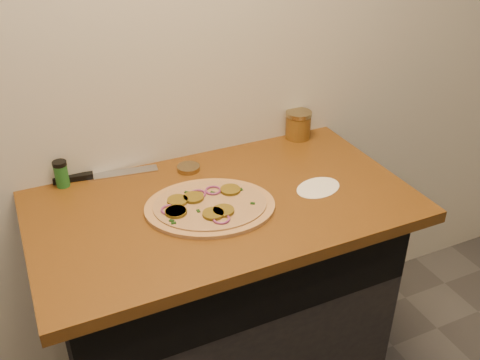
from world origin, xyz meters
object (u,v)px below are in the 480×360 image
chefs_knife (97,175)px  pizza (209,206)px  salsa_jar (298,125)px  spice_shaker (61,174)px

chefs_knife → pizza: bearing=-51.2°
pizza → salsa_jar: 0.60m
pizza → salsa_jar: bearing=32.6°
chefs_knife → salsa_jar: bearing=-1.5°
pizza → chefs_knife: bearing=128.8°
pizza → spice_shaker: size_ratio=5.42×
pizza → salsa_jar: (0.50, 0.32, 0.04)m
pizza → salsa_jar: size_ratio=4.56×
pizza → chefs_knife: pizza is taller
chefs_knife → salsa_jar: salsa_jar is taller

